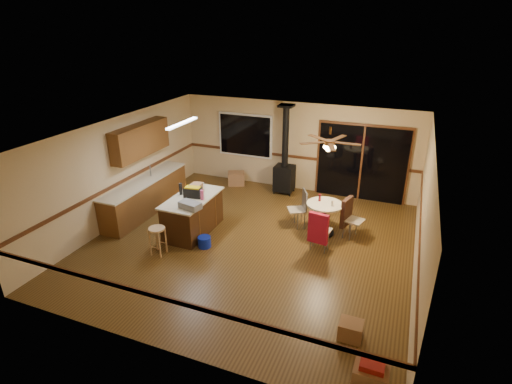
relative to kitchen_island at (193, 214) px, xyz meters
The scene contains 35 objects.
floor 1.57m from the kitchen_island, ahead, with size 7.00×7.00×0.00m, color #4F3616.
ceiling 2.62m from the kitchen_island, ahead, with size 7.00×7.00×0.00m, color silver.
wall_back 3.90m from the kitchen_island, 66.80° to the left, with size 7.00×7.00×0.00m, color #CEB282.
wall_front 3.90m from the kitchen_island, 66.80° to the right, with size 7.00×7.00×0.00m, color #CEB282.
wall_left 2.17m from the kitchen_island, behind, with size 7.00×7.00×0.00m, color #CEB282.
wall_right 5.07m from the kitchen_island, ahead, with size 7.00×7.00×0.00m, color #CEB282.
chair_rail 1.60m from the kitchen_island, ahead, with size 7.00×7.00×0.08m, color #512A14, non-canonical shape.
window 3.61m from the kitchen_island, 91.66° to the left, with size 1.72×0.10×1.32m, color black.
sliding_door 4.88m from the kitchen_island, 45.42° to the left, with size 2.52×0.10×2.10m, color black.
lower_cabinets 1.77m from the kitchen_island, 163.61° to the left, with size 0.60×3.00×0.86m, color brown.
countertop 1.82m from the kitchen_island, 163.61° to the left, with size 0.64×3.04×0.04m, color beige.
upper_cabinets 2.43m from the kitchen_island, 159.02° to the left, with size 0.35×2.00×0.80m, color brown.
kitchen_island is the anchor object (origin of this frame).
wood_stove 3.33m from the kitchen_island, 66.91° to the left, with size 0.55×0.50×2.52m.
ceiling_fan 3.57m from the kitchen_island, 19.83° to the left, with size 0.24×0.24×0.55m.
fluorescent_strip 2.15m from the kitchen_island, 135.00° to the left, with size 0.10×1.20×0.04m, color white.
toolbox_grey 0.80m from the kitchen_island, 62.86° to the right, with size 0.48×0.27×0.15m, color slate.
toolbox_black 0.56m from the kitchen_island, 51.56° to the left, with size 0.41×0.21×0.23m, color black.
toolbox_yellow_lid 0.69m from the kitchen_island, 51.56° to the left, with size 0.35×0.18×0.03m, color gold.
box_on_island 0.63m from the kitchen_island, 96.60° to the left, with size 0.23×0.32×0.21m, color brown.
bottle_dark 0.67m from the kitchen_island, behind, with size 0.08×0.08×0.28m, color black.
bottle_pink 0.64m from the kitchen_island, ahead, with size 0.07×0.07×0.24m, color #D84C8C.
bottle_white 0.74m from the kitchen_island, 87.13° to the left, with size 0.06×0.06×0.18m, color white.
bar_stool 1.20m from the kitchen_island, 99.43° to the right, with size 0.35×0.35×0.64m, color tan.
blue_bucket 0.87m from the kitchen_island, 43.01° to the right, with size 0.30×0.30×0.25m, color #0D21B9.
dining_table 3.11m from the kitchen_island, 19.83° to the left, with size 0.85×0.85×0.78m.
glass_red 3.04m from the kitchen_island, 22.60° to the left, with size 0.06×0.06×0.17m, color #590C14.
glass_cream 3.29m from the kitchen_island, 17.94° to the left, with size 0.06×0.06×0.13m, color beige.
chair_left 2.62m from the kitchen_island, 27.47° to the left, with size 0.55×0.54×0.51m.
chair_near 3.01m from the kitchen_island, ahead, with size 0.48×0.51×0.70m.
chair_right 3.64m from the kitchen_island, 18.52° to the left, with size 0.56×0.53×0.70m.
box_under_window 3.12m from the kitchen_island, 94.95° to the left, with size 0.50×0.40×0.40m, color brown.
box_corner_a 5.44m from the kitchen_island, 33.67° to the right, with size 0.47×0.40×0.36m, color brown.
box_corner_b 4.66m from the kitchen_island, 27.84° to the right, with size 0.37×0.32×0.30m, color brown.
box_small_red 5.43m from the kitchen_island, 33.67° to the right, with size 0.33×0.27×0.09m, color maroon.
Camera 1 is at (3.04, -7.35, 4.71)m, focal length 28.00 mm.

